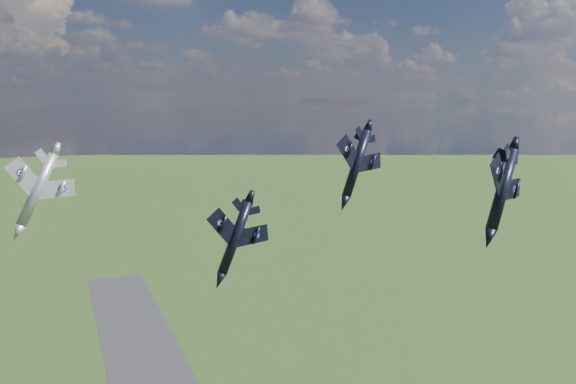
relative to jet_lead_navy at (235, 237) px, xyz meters
name	(u,v)px	position (x,y,z in m)	size (l,w,h in m)	color
jet_lead_navy	(235,237)	(0.00, 0.00, 0.00)	(9.13, 12.73, 2.63)	black
jet_right_navy	(502,190)	(34.20, -7.75, 4.95)	(11.28, 15.72, 3.25)	black
jet_high_navy	(357,163)	(27.33, 18.55, 6.04)	(11.67, 16.27, 3.37)	black
jet_left_silver	(38,189)	(-22.06, 16.97, 4.83)	(10.17, 14.17, 2.93)	#9D9EA7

